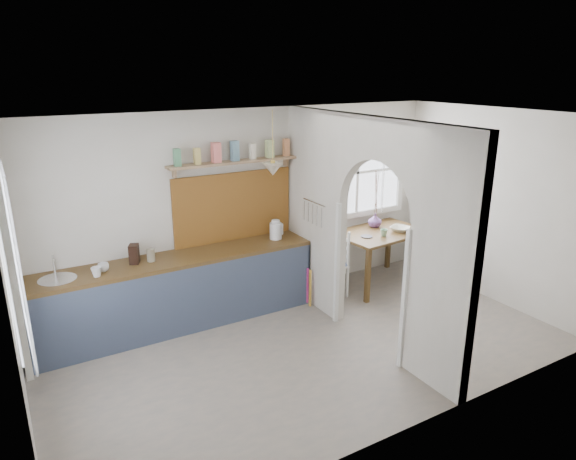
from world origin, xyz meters
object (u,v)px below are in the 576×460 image
kettle (276,229)px  chair_right (431,244)px  vase (375,220)px  chair_left (328,262)px  dining_table (379,258)px

kettle → chair_right: bearing=-19.8°
kettle → vase: (1.66, -0.04, -0.11)m
chair_left → kettle: 0.94m
dining_table → chair_right: bearing=-9.4°
chair_right → kettle: bearing=58.6°
chair_right → vase: size_ratio=4.46×
chair_left → vase: bearing=105.9°
dining_table → vase: (0.07, 0.21, 0.51)m
chair_right → chair_left: bearing=61.7°
kettle → vase: bearing=-14.1°
chair_right → vase: 1.05m
dining_table → chair_right: size_ratio=1.40×
dining_table → kettle: kettle is taller
chair_left → vase: size_ratio=4.59×
dining_table → kettle: size_ratio=5.00×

